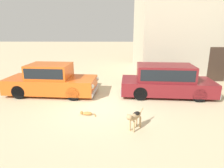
# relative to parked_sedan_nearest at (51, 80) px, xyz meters

# --- Properties ---
(ground_plane) EXTENTS (80.00, 80.00, 0.00)m
(ground_plane) POSITION_rel_parked_sedan_nearest_xyz_m (2.51, -1.46, -0.74)
(ground_plane) COLOR #CCB78E
(parked_sedan_nearest) EXTENTS (4.56, 2.04, 1.52)m
(parked_sedan_nearest) POSITION_rel_parked_sedan_nearest_xyz_m (0.00, 0.00, 0.00)
(parked_sedan_nearest) COLOR #D15619
(parked_sedan_nearest) RESTS_ON ground_plane
(parked_sedan_second) EXTENTS (4.60, 2.08, 1.51)m
(parked_sedan_second) POSITION_rel_parked_sedan_nearest_xyz_m (5.60, -0.10, 0.04)
(parked_sedan_second) COLOR maroon
(parked_sedan_second) RESTS_ON ground_plane
(stray_dog_spotted) EXTENTS (0.65, 0.83, 0.68)m
(stray_dog_spotted) POSITION_rel_parked_sedan_nearest_xyz_m (3.76, -3.49, -0.29)
(stray_dog_spotted) COLOR tan
(stray_dog_spotted) RESTS_ON ground_plane
(stray_cat) EXTENTS (0.62, 0.25, 0.16)m
(stray_cat) POSITION_rel_parked_sedan_nearest_xyz_m (2.06, -2.42, -0.67)
(stray_cat) COLOR #B77F3D
(stray_cat) RESTS_ON ground_plane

